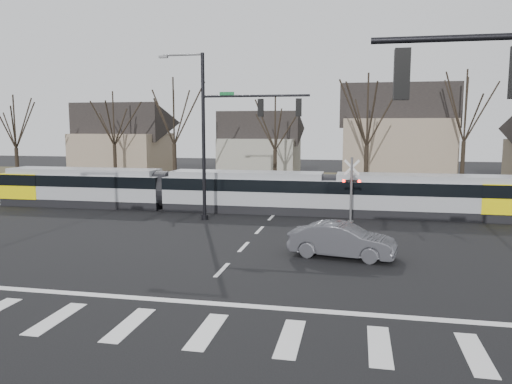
# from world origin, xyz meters

# --- Properties ---
(ground) EXTENTS (140.00, 140.00, 0.00)m
(ground) POSITION_xyz_m (0.00, 0.00, 0.00)
(ground) COLOR black
(grass_verge) EXTENTS (140.00, 28.00, 0.01)m
(grass_verge) POSITION_xyz_m (0.00, 32.00, 0.01)
(grass_verge) COLOR #38331E
(grass_verge) RESTS_ON ground
(crosswalk) EXTENTS (27.00, 2.60, 0.01)m
(crosswalk) POSITION_xyz_m (0.00, -4.00, 0.01)
(crosswalk) COLOR silver
(crosswalk) RESTS_ON ground
(stop_line) EXTENTS (28.00, 0.35, 0.01)m
(stop_line) POSITION_xyz_m (0.00, -1.80, 0.01)
(stop_line) COLOR silver
(stop_line) RESTS_ON ground
(lane_dashes) EXTENTS (0.18, 30.00, 0.01)m
(lane_dashes) POSITION_xyz_m (0.00, 16.00, 0.01)
(lane_dashes) COLOR silver
(lane_dashes) RESTS_ON ground
(rail_pair) EXTENTS (90.00, 1.52, 0.06)m
(rail_pair) POSITION_xyz_m (0.00, 15.80, 0.03)
(rail_pair) COLOR #59595E
(rail_pair) RESTS_ON ground
(tram) EXTENTS (36.08, 2.68, 2.73)m
(tram) POSITION_xyz_m (-2.25, 16.00, 1.49)
(tram) COLOR gray
(tram) RESTS_ON ground
(sedan) EXTENTS (3.21, 5.23, 1.54)m
(sedan) POSITION_xyz_m (4.73, 5.02, 0.77)
(sedan) COLOR #424349
(sedan) RESTS_ON ground
(signal_pole_far) EXTENTS (9.28, 0.44, 10.20)m
(signal_pole_far) POSITION_xyz_m (-2.41, 12.50, 5.70)
(signal_pole_far) COLOR black
(signal_pole_far) RESTS_ON ground
(rail_crossing_signal) EXTENTS (1.08, 0.36, 4.00)m
(rail_crossing_signal) POSITION_xyz_m (5.00, 12.79, 1.89)
(rail_crossing_signal) COLOR #59595B
(rail_crossing_signal) RESTS_ON ground
(tree_row) EXTENTS (59.20, 7.20, 10.00)m
(tree_row) POSITION_xyz_m (2.00, 26.00, 5.00)
(tree_row) COLOR black
(tree_row) RESTS_ON ground
(house_a) EXTENTS (9.72, 8.64, 8.60)m
(house_a) POSITION_xyz_m (-20.00, 34.00, 4.46)
(house_a) COLOR gray
(house_a) RESTS_ON ground
(house_b) EXTENTS (8.64, 7.56, 7.65)m
(house_b) POSITION_xyz_m (-5.00, 36.00, 3.97)
(house_b) COLOR gray
(house_b) RESTS_ON ground
(house_c) EXTENTS (10.80, 8.64, 10.10)m
(house_c) POSITION_xyz_m (9.00, 33.00, 5.23)
(house_c) COLOR gray
(house_c) RESTS_ON ground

